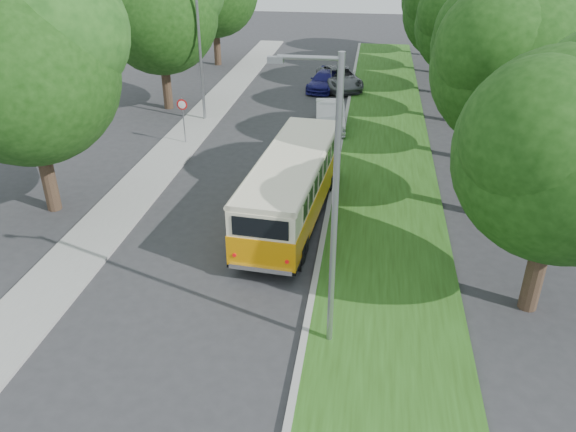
# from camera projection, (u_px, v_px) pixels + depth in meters

# --- Properties ---
(ground) EXTENTS (120.00, 120.00, 0.00)m
(ground) POSITION_uv_depth(u_px,v_px,m) (205.00, 279.00, 18.50)
(ground) COLOR #2D2D30
(ground) RESTS_ON ground
(curb) EXTENTS (0.20, 70.00, 0.15)m
(curb) POSITION_uv_depth(u_px,v_px,m) (327.00, 215.00, 22.36)
(curb) COLOR gray
(curb) RESTS_ON ground
(grass_verge) EXTENTS (4.50, 70.00, 0.13)m
(grass_verge) POSITION_uv_depth(u_px,v_px,m) (387.00, 219.00, 22.06)
(grass_verge) COLOR #234512
(grass_verge) RESTS_ON ground
(sidewalk) EXTENTS (2.20, 70.00, 0.12)m
(sidewalk) POSITION_uv_depth(u_px,v_px,m) (127.00, 201.00, 23.47)
(sidewalk) COLOR gray
(sidewalk) RESTS_ON ground
(treeline) EXTENTS (24.27, 41.91, 9.46)m
(treeline) POSITION_uv_depth(u_px,v_px,m) (343.00, 12.00, 31.02)
(treeline) COLOR #332319
(treeline) RESTS_ON ground
(lamppost_near) EXTENTS (1.71, 0.16, 8.00)m
(lamppost_near) POSITION_uv_depth(u_px,v_px,m) (331.00, 203.00, 13.72)
(lamppost_near) COLOR gray
(lamppost_near) RESTS_ON ground
(lamppost_far) EXTENTS (1.71, 0.16, 7.50)m
(lamppost_far) POSITION_uv_depth(u_px,v_px,m) (198.00, 49.00, 31.16)
(lamppost_far) COLOR gray
(lamppost_far) RESTS_ON ground
(warning_sign) EXTENTS (0.56, 0.10, 2.50)m
(warning_sign) POSITION_uv_depth(u_px,v_px,m) (183.00, 113.00, 28.75)
(warning_sign) COLOR gray
(warning_sign) RESTS_ON ground
(vintage_bus) EXTENTS (3.11, 9.39, 2.74)m
(vintage_bus) POSITION_uv_depth(u_px,v_px,m) (292.00, 188.00, 21.55)
(vintage_bus) COLOR orange
(vintage_bus) RESTS_ON ground
(car_silver) EXTENTS (2.51, 4.33, 1.39)m
(car_silver) POSITION_uv_depth(u_px,v_px,m) (298.00, 140.00, 28.14)
(car_silver) COLOR #ADADB2
(car_silver) RESTS_ON ground
(car_white) EXTENTS (2.05, 4.64, 1.48)m
(car_white) POSITION_uv_depth(u_px,v_px,m) (330.00, 115.00, 31.49)
(car_white) COLOR silver
(car_white) RESTS_ON ground
(car_blue) EXTENTS (2.41, 4.44, 1.22)m
(car_blue) POSITION_uv_depth(u_px,v_px,m) (324.00, 81.00, 38.71)
(car_blue) COLOR navy
(car_blue) RESTS_ON ground
(car_grey) EXTENTS (3.88, 5.68, 1.44)m
(car_grey) POSITION_uv_depth(u_px,v_px,m) (340.00, 78.00, 38.98)
(car_grey) COLOR #55585C
(car_grey) RESTS_ON ground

